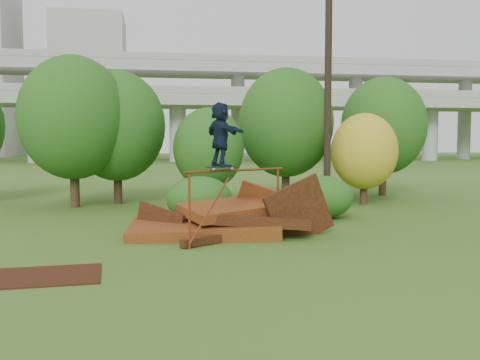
{
  "coord_description": "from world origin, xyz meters",
  "views": [
    {
      "loc": [
        -2.96,
        -11.66,
        2.57
      ],
      "look_at": [
        -0.8,
        2.0,
        1.6
      ],
      "focal_mm": 40.0,
      "sensor_mm": 36.0,
      "label": 1
    }
  ],
  "objects": [
    {
      "name": "tree_0",
      "position": [
        -6.15,
        10.3,
        3.55
      ],
      "size": [
        4.26,
        4.26,
        6.01
      ],
      "color": "black",
      "rests_on": "ground"
    },
    {
      "name": "freeway_overpass",
      "position": [
        0.0,
        62.92,
        10.32
      ],
      "size": [
        160.0,
        15.0,
        13.7
      ],
      "color": "gray",
      "rests_on": "ground"
    },
    {
      "name": "grind_rail",
      "position": [
        -0.9,
        1.91,
        1.39
      ],
      "size": [
        2.83,
        1.75,
        1.89
      ],
      "color": "#62260F",
      "rests_on": "ground"
    },
    {
      "name": "tree_2",
      "position": [
        -0.88,
        9.47,
        2.34
      ],
      "size": [
        2.81,
        2.81,
        3.96
      ],
      "color": "black",
      "rests_on": "ground"
    },
    {
      "name": "ground",
      "position": [
        0.0,
        0.0,
        0.0
      ],
      "size": [
        240.0,
        240.0,
        0.0
      ],
      "primitive_type": "plane",
      "color": "#2D5116",
      "rests_on": "ground"
    },
    {
      "name": "building_right",
      "position": [
        -16.0,
        102.0,
        14.0
      ],
      "size": [
        14.0,
        14.0,
        28.0
      ],
      "primitive_type": "cube",
      "color": "#9E9E99",
      "rests_on": "ground"
    },
    {
      "name": "skateboard",
      "position": [
        -1.35,
        1.64,
        1.96
      ],
      "size": [
        0.81,
        0.61,
        0.08
      ],
      "rotation": [
        0.0,
        0.0,
        0.54
      ],
      "color": "black",
      "rests_on": "grind_rail"
    },
    {
      "name": "shrub_left",
      "position": [
        -1.56,
        5.54,
        0.74
      ],
      "size": [
        2.15,
        1.99,
        1.49
      ],
      "primitive_type": "ellipsoid",
      "color": "#194913",
      "rests_on": "ground"
    },
    {
      "name": "shrub_right",
      "position": [
        2.64,
        5.7,
        0.73
      ],
      "size": [
        2.05,
        1.88,
        1.45
      ],
      "primitive_type": "ellipsoid",
      "color": "#194913",
      "rests_on": "ground"
    },
    {
      "name": "scrap_pile",
      "position": [
        -1.09,
        3.04,
        0.35
      ],
      "size": [
        5.82,
        3.47,
        2.13
      ],
      "color": "#4C200D",
      "rests_on": "ground"
    },
    {
      "name": "tree_1",
      "position": [
        -4.54,
        11.25,
        3.27
      ],
      "size": [
        4.01,
        4.01,
        5.58
      ],
      "color": "black",
      "rests_on": "ground"
    },
    {
      "name": "skater",
      "position": [
        -1.35,
        1.64,
        2.78
      ],
      "size": [
        1.05,
        1.55,
        1.61
      ],
      "primitive_type": "imported",
      "rotation": [
        0.0,
        0.0,
        2.0
      ],
      "color": "black",
      "rests_on": "skateboard"
    },
    {
      "name": "tree_5",
      "position": [
        7.91,
        12.78,
        3.38
      ],
      "size": [
        4.08,
        4.08,
        5.73
      ],
      "color": "black",
      "rests_on": "ground"
    },
    {
      "name": "flat_plate",
      "position": [
        -5.19,
        -1.12,
        0.01
      ],
      "size": [
        2.42,
        1.82,
        0.03
      ],
      "primitive_type": "cube",
      "rotation": [
        0.0,
        0.0,
        0.08
      ],
      "color": "#33160A",
      "rests_on": "ground"
    },
    {
      "name": "utility_pole",
      "position": [
        3.84,
        8.93,
        4.96
      ],
      "size": [
        1.4,
        0.28,
        9.78
      ],
      "color": "black",
      "rests_on": "ground"
    },
    {
      "name": "tree_3",
      "position": [
        2.85,
        11.83,
        3.46
      ],
      "size": [
        4.27,
        4.27,
        5.92
      ],
      "color": "black",
      "rests_on": "ground"
    },
    {
      "name": "tree_4",
      "position": [
        5.59,
        9.41,
        2.21
      ],
      "size": [
        2.75,
        2.75,
        3.8
      ],
      "color": "black",
      "rests_on": "ground"
    }
  ]
}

